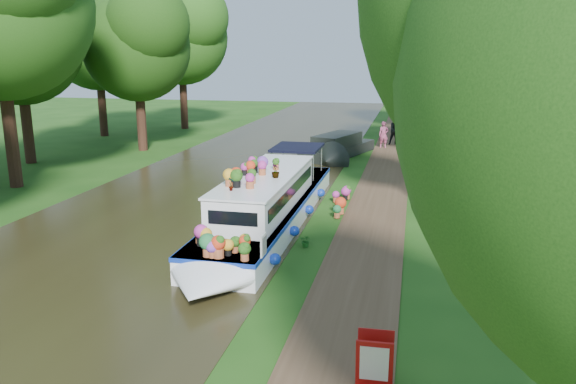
% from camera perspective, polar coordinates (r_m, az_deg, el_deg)
% --- Properties ---
extents(ground, '(100.00, 100.00, 0.00)m').
position_cam_1_polar(ground, '(17.89, 4.32, -4.71)').
color(ground, '#1B4611').
rests_on(ground, ground).
extents(canal_water, '(10.00, 100.00, 0.02)m').
position_cam_1_polar(canal_water, '(19.61, -13.32, -3.34)').
color(canal_water, black).
rests_on(canal_water, ground).
extents(towpath, '(2.20, 100.00, 0.03)m').
position_cam_1_polar(towpath, '(17.77, 8.17, -4.90)').
color(towpath, '#483321').
rests_on(towpath, ground).
extents(plant_boat, '(2.29, 13.52, 2.30)m').
position_cam_1_polar(plant_boat, '(18.56, -2.28, -1.24)').
color(plant_boat, white).
rests_on(plant_boat, canal_water).
extents(tree_near_overhang, '(5.52, 5.28, 8.99)m').
position_cam_1_polar(tree_near_overhang, '(19.93, 17.34, 15.90)').
color(tree_near_overhang, black).
rests_on(tree_near_overhang, ground).
extents(tree_near_mid, '(6.90, 6.60, 9.40)m').
position_cam_1_polar(tree_near_mid, '(31.95, 16.97, 14.66)').
color(tree_near_mid, black).
rests_on(tree_near_mid, ground).
extents(tree_near_far, '(7.59, 7.26, 10.30)m').
position_cam_1_polar(tree_near_far, '(42.93, 15.31, 15.24)').
color(tree_near_far, black).
rests_on(tree_near_far, ground).
extents(tree_far_c, '(7.13, 6.82, 9.59)m').
position_cam_1_polar(tree_far_c, '(34.74, -15.12, 14.81)').
color(tree_far_c, black).
rests_on(tree_far_c, ground).
extents(tree_far_d, '(8.05, 7.70, 10.85)m').
position_cam_1_polar(tree_far_d, '(44.47, -10.83, 15.87)').
color(tree_far_d, black).
rests_on(tree_far_d, ground).
extents(tree_far_g, '(7.36, 7.04, 9.95)m').
position_cam_1_polar(tree_far_g, '(32.67, -25.79, 14.49)').
color(tree_far_g, black).
rests_on(tree_far_g, ground).
extents(tree_far_h, '(7.82, 7.48, 10.49)m').
position_cam_1_polar(tree_far_h, '(41.81, -18.85, 15.17)').
color(tree_far_h, black).
rests_on(tree_far_h, ground).
extents(second_boat, '(3.75, 7.13, 1.30)m').
position_cam_1_polar(second_boat, '(31.82, 5.01, 4.51)').
color(second_boat, black).
rests_on(second_boat, canal_water).
extents(sandwich_board, '(0.64, 0.51, 1.01)m').
position_cam_1_polar(sandwich_board, '(10.22, 8.78, -16.96)').
color(sandwich_board, '#A20E0B').
rests_on(sandwich_board, towpath).
extents(pedestrian_pink, '(0.62, 0.44, 1.62)m').
position_cam_1_polar(pedestrian_pink, '(35.18, 9.69, 5.78)').
color(pedestrian_pink, '#E05C95').
rests_on(pedestrian_pink, towpath).
extents(pedestrian_dark, '(1.09, 0.96, 1.87)m').
position_cam_1_polar(pedestrian_dark, '(36.43, 10.90, 6.20)').
color(pedestrian_dark, black).
rests_on(pedestrian_dark, towpath).
extents(verge_plant, '(0.42, 0.39, 0.39)m').
position_cam_1_polar(verge_plant, '(17.01, 1.84, -4.98)').
color(verge_plant, '#20671F').
rests_on(verge_plant, ground).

